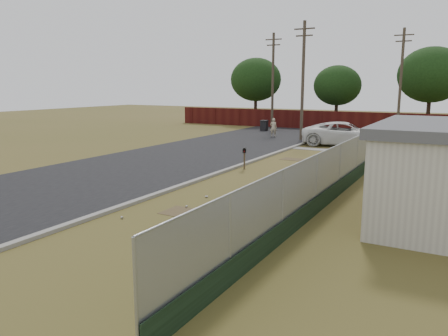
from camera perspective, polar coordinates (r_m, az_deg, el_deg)
The scene contains 12 objects.
ground at distance 18.69m, azimuth 5.46°, elevation -2.32°, with size 120.00×120.00×0.00m, color brown.
street at distance 28.75m, azimuth -0.45°, elevation 2.34°, with size 15.10×60.00×0.12m.
chainlink_fence at distance 18.52m, azimuth 15.67°, elevation -0.27°, with size 0.10×27.06×2.02m.
privacy_fence at distance 43.88m, azimuth 11.45°, elevation 6.18°, with size 30.00×0.12×1.80m, color #3F100D.
utility_poles at distance 38.94m, azimuth 13.01°, elevation 11.17°, with size 12.60×8.24×9.00m.
horizon_trees at distance 40.77m, azimuth 20.36°, elevation 10.65°, with size 33.32×31.94×7.78m.
fire_hydrant at distance 11.14m, azimuth 0.42°, elevation -9.48°, with size 0.36×0.36×0.75m.
mailbox at distance 22.17m, azimuth 2.69°, elevation 2.10°, with size 0.33×0.48×1.12m.
pickup_truck at distance 32.22m, azimuth 15.56°, elevation 4.33°, with size 2.78×6.04×1.68m, color white.
pedestrian at distance 36.77m, azimuth 6.47°, elevation 5.29°, with size 0.56×0.37×1.55m, color #C1B08D.
trash_bin at distance 41.56m, azimuth 5.27°, elevation 5.57°, with size 0.65×0.71×1.00m.
scattered_litter at distance 16.64m, azimuth 0.69°, elevation -3.76°, with size 3.37×10.77×0.07m.
Camera 1 is at (7.24, -16.71, 4.19)m, focal length 35.00 mm.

